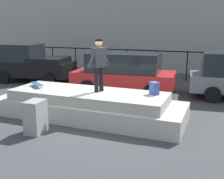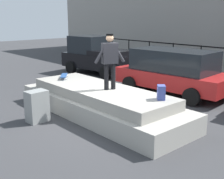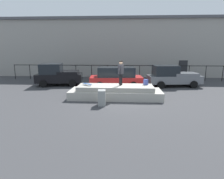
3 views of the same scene
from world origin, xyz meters
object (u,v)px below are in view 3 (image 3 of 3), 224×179
object	(u,v)px
skateboarder	(121,71)
utility_box	(102,98)
backpack	(146,82)
skateboard	(87,84)
car_red_hatchback_mid	(116,76)
car_grey_pickup_far	(172,76)
car_black_pickup_near	(58,75)

from	to	relation	value
skateboarder	utility_box	distance (m)	2.58
backpack	skateboard	bearing A→B (deg)	51.13
backpack	car_red_hatchback_mid	distance (m)	4.10
skateboard	car_grey_pickup_far	bearing A→B (deg)	33.22
car_grey_pickup_far	backpack	bearing A→B (deg)	-124.92
car_grey_pickup_far	utility_box	distance (m)	8.39
backpack	car_red_hatchback_mid	bearing A→B (deg)	-12.87
backpack	utility_box	size ratio (longest dim) A/B	0.41
skateboarder	utility_box	world-z (taller)	skateboarder
skateboarder	car_black_pickup_near	world-z (taller)	skateboarder
backpack	car_black_pickup_near	size ratio (longest dim) A/B	0.09
backpack	car_black_pickup_near	xyz separation A→B (m)	(-7.63, 3.95, -0.10)
skateboarder	skateboard	distance (m)	2.46
car_grey_pickup_far	utility_box	xyz separation A→B (m)	(-5.64, -6.19, -0.46)
skateboard	car_black_pickup_near	distance (m)	5.69
skateboarder	car_black_pickup_near	distance (m)	7.31
skateboard	skateboarder	bearing A→B (deg)	4.38
car_red_hatchback_mid	utility_box	xyz separation A→B (m)	(-0.63, -5.63, -0.47)
skateboard	backpack	world-z (taller)	backpack
skateboarder	backpack	bearing A→B (deg)	9.63
car_red_hatchback_mid	car_grey_pickup_far	world-z (taller)	car_grey_pickup_far
skateboard	car_red_hatchback_mid	distance (m)	4.33
car_red_hatchback_mid	skateboard	bearing A→B (deg)	-115.02
skateboarder	backpack	world-z (taller)	skateboarder
utility_box	car_black_pickup_near	bearing A→B (deg)	123.79
skateboarder	utility_box	size ratio (longest dim) A/B	1.78
backpack	utility_box	distance (m)	3.63
car_red_hatchback_mid	car_grey_pickup_far	distance (m)	5.04
backpack	car_grey_pickup_far	xyz separation A→B (m)	(2.80, 4.01, -0.14)
backpack	car_red_hatchback_mid	world-z (taller)	car_red_hatchback_mid
skateboarder	car_grey_pickup_far	size ratio (longest dim) A/B	0.35
utility_box	skateboard	bearing A→B (deg)	120.90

